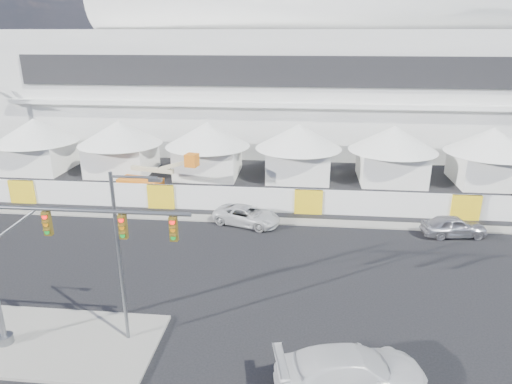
# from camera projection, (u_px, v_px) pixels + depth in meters

# --- Properties ---
(ground) EXTENTS (160.00, 160.00, 0.00)m
(ground) POSITION_uv_depth(u_px,v_px,m) (193.00, 314.00, 23.53)
(ground) COLOR black
(ground) RESTS_ON ground
(median_island) EXTENTS (10.00, 5.00, 0.15)m
(median_island) POSITION_uv_depth(u_px,v_px,m) (51.00, 342.00, 21.26)
(median_island) COLOR gray
(median_island) RESTS_ON ground
(far_curb) EXTENTS (80.00, 1.20, 0.12)m
(far_curb) POSITION_uv_depth(u_px,v_px,m) (500.00, 230.00, 33.31)
(far_curb) COLOR gray
(far_curb) RESTS_ON ground
(stadium) EXTENTS (80.00, 24.80, 21.98)m
(stadium) POSITION_uv_depth(u_px,v_px,m) (331.00, 67.00, 58.50)
(stadium) COLOR silver
(stadium) RESTS_ON ground
(tent_row) EXTENTS (53.40, 8.40, 5.40)m
(tent_row) POSITION_uv_depth(u_px,v_px,m) (253.00, 145.00, 44.96)
(tent_row) COLOR white
(tent_row) RESTS_ON ground
(hoarding_fence) EXTENTS (70.00, 0.25, 2.00)m
(hoarding_fence) POSITION_uv_depth(u_px,v_px,m) (308.00, 201.00, 36.22)
(hoarding_fence) COLOR white
(hoarding_fence) RESTS_ON ground
(sedan_silver) EXTENTS (2.31, 4.61, 1.51)m
(sedan_silver) POSITION_uv_depth(u_px,v_px,m) (454.00, 226.00, 32.24)
(sedan_silver) COLOR #ACABB0
(sedan_silver) RESTS_ON ground
(pickup_curb) EXTENTS (3.72, 5.49, 1.40)m
(pickup_curb) POSITION_uv_depth(u_px,v_px,m) (247.00, 216.00, 34.24)
(pickup_curb) COLOR silver
(pickup_curb) RESTS_ON ground
(pickup_near) EXTENTS (3.74, 6.55, 1.79)m
(pickup_near) POSITION_uv_depth(u_px,v_px,m) (351.00, 371.00, 18.26)
(pickup_near) COLOR silver
(pickup_near) RESTS_ON ground
(traffic_mast) EXTENTS (9.47, 0.75, 7.74)m
(traffic_mast) POSITION_uv_depth(u_px,v_px,m) (30.00, 263.00, 19.50)
(traffic_mast) COLOR gray
(traffic_mast) RESTS_ON median_island
(streetlight_median) EXTENTS (2.25, 0.23, 8.13)m
(streetlight_median) POSITION_uv_depth(u_px,v_px,m) (123.00, 248.00, 19.90)
(streetlight_median) COLOR slate
(streetlight_median) RESTS_ON median_island
(boom_lift) EXTENTS (7.95, 2.55, 3.94)m
(boom_lift) POSITION_uv_depth(u_px,v_px,m) (148.00, 181.00, 41.15)
(boom_lift) COLOR orange
(boom_lift) RESTS_ON ground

